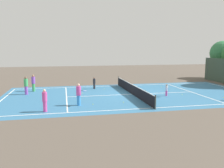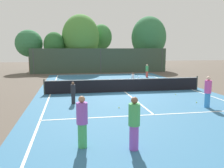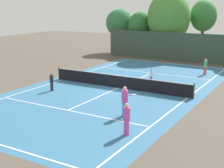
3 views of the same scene
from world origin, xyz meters
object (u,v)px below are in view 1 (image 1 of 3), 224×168
(tennis_ball_6, at_px, (161,87))
(tennis_ball_9, at_px, (104,89))
(ball_crate, at_px, (144,94))
(tennis_ball_10, at_px, (123,102))
(tennis_ball_0, at_px, (148,92))
(tennis_ball_2, at_px, (224,97))
(player_2, at_px, (33,83))
(player_3, at_px, (167,90))
(player_5, at_px, (94,83))
(player_6, at_px, (26,85))
(tennis_ball_1, at_px, (82,93))
(player_1, at_px, (79,94))
(tennis_ball_7, at_px, (182,94))
(tennis_ball_11, at_px, (93,104))
(tennis_ball_8, at_px, (146,90))
(player_4, at_px, (45,100))
(tennis_ball_5, at_px, (181,84))

(tennis_ball_6, xyz_separation_m, tennis_ball_9, (-0.15, -6.79, 0.00))
(ball_crate, relative_size, tennis_ball_10, 6.45)
(tennis_ball_0, height_order, tennis_ball_2, same)
(player_2, relative_size, player_3, 1.59)
(player_5, bearing_deg, tennis_ball_10, 11.77)
(player_6, distance_m, tennis_ball_1, 5.56)
(player_1, distance_m, tennis_ball_7, 10.51)
(player_1, distance_m, tennis_ball_11, 1.41)
(tennis_ball_2, bearing_deg, tennis_ball_11, -89.31)
(tennis_ball_7, xyz_separation_m, tennis_ball_9, (-4.77, -6.96, 0.00))
(tennis_ball_8, xyz_separation_m, tennis_ball_11, (5.17, -6.38, 0.00))
(tennis_ball_2, height_order, tennis_ball_8, same)
(tennis_ball_9, bearing_deg, tennis_ball_7, 55.57)
(player_2, xyz_separation_m, tennis_ball_8, (2.03, 11.79, -0.87))
(player_3, height_order, tennis_ball_1, player_3)
(tennis_ball_6, distance_m, tennis_ball_8, 3.08)
(tennis_ball_7, distance_m, tennis_ball_11, 9.39)
(player_6, xyz_separation_m, tennis_ball_6, (-1.34, 14.84, -0.88))
(tennis_ball_0, distance_m, tennis_ball_8, 1.08)
(player_1, relative_size, tennis_ball_7, 26.64)
(player_4, height_order, tennis_ball_2, player_4)
(tennis_ball_8, bearing_deg, tennis_ball_7, 43.17)
(player_4, height_order, ball_crate, player_4)
(tennis_ball_0, bearing_deg, tennis_ball_6, 136.55)
(player_3, relative_size, ball_crate, 2.62)
(player_3, relative_size, tennis_ball_8, 16.88)
(ball_crate, bearing_deg, tennis_ball_9, -145.04)
(tennis_ball_1, bearing_deg, tennis_ball_9, 129.25)
(tennis_ball_0, distance_m, tennis_ball_11, 7.51)
(player_6, bearing_deg, tennis_ball_2, 73.34)
(player_1, xyz_separation_m, tennis_ball_0, (-4.10, 7.41, -0.87))
(player_4, bearing_deg, tennis_ball_5, 122.35)
(tennis_ball_1, bearing_deg, player_2, -114.75)
(player_3, relative_size, tennis_ball_10, 16.88)
(player_1, xyz_separation_m, tennis_ball_1, (-4.92, 0.67, -0.87))
(player_4, distance_m, tennis_ball_2, 15.83)
(tennis_ball_2, xyz_separation_m, tennis_ball_8, (-5.02, -5.75, 0.00))
(player_5, bearing_deg, tennis_ball_11, -8.38)
(tennis_ball_2, xyz_separation_m, tennis_ball_11, (0.15, -12.13, 0.00))
(player_4, relative_size, tennis_ball_0, 24.88)
(tennis_ball_10, bearing_deg, player_6, -122.34)
(player_2, bearing_deg, tennis_ball_1, 65.25)
(tennis_ball_8, distance_m, tennis_ball_9, 4.62)
(tennis_ball_0, height_order, tennis_ball_5, same)
(tennis_ball_5, relative_size, tennis_ball_10, 1.00)
(tennis_ball_9, bearing_deg, ball_crate, 34.96)
(tennis_ball_9, bearing_deg, player_1, -24.88)
(player_5, height_order, tennis_ball_7, player_5)
(player_4, xyz_separation_m, tennis_ball_2, (-1.59, 15.73, -0.81))
(tennis_ball_11, bearing_deg, tennis_ball_6, 127.57)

